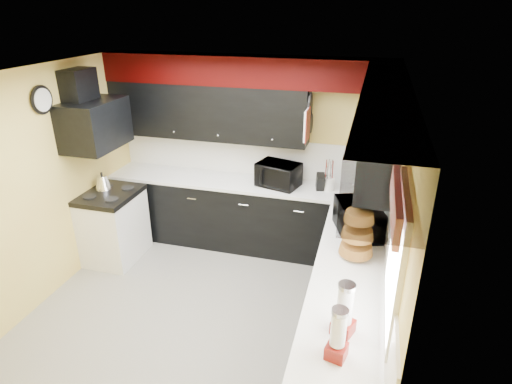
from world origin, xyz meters
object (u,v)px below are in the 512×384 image
toaster_oven (278,175)px  microwave (359,219)px  utensil_crock (328,184)px  knife_block (320,182)px  kettle (103,182)px

toaster_oven → microwave: bearing=-28.1°
toaster_oven → utensil_crock: (0.63, 0.03, -0.07)m
knife_block → utensil_crock: bearing=8.9°
toaster_oven → microwave: size_ratio=0.90×
utensil_crock → kettle: utensil_crock is taller
microwave → utensil_crock: 1.10m
microwave → knife_block: bearing=8.2°
utensil_crock → kettle: (-2.73, -0.68, -0.01)m
toaster_oven → knife_block: size_ratio=2.41×
utensil_crock → knife_block: 0.11m
knife_block → microwave: bearing=-75.6°
microwave → knife_block: (-0.51, 0.98, -0.05)m
kettle → utensil_crock: bearing=13.9°
microwave → knife_block: microwave is taller
utensil_crock → knife_block: bearing=-158.0°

